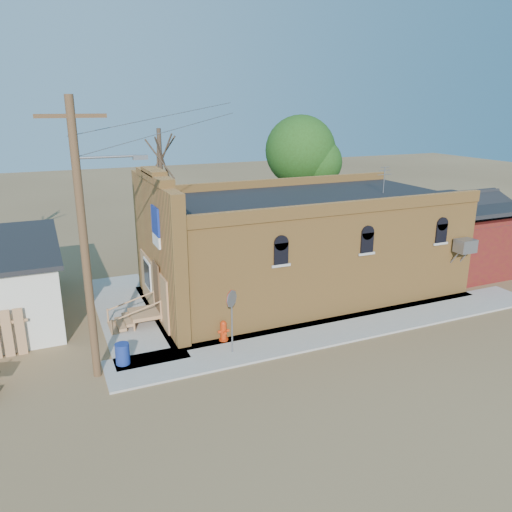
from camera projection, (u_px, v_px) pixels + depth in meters
name	position (u px, v px, depth m)	size (l,w,h in m)	color
ground	(327.00, 345.00, 18.84)	(120.00, 120.00, 0.00)	brown
sidewalk_south	(347.00, 328.00, 20.19)	(19.00, 2.20, 0.08)	#9E9991
sidewalk_west	(130.00, 313.00, 21.68)	(2.60, 10.00, 0.08)	#9E9991
brick_bar	(298.00, 245.00, 23.61)	(16.40, 7.97, 6.30)	#B77A37
red_shed	(456.00, 227.00, 27.40)	(5.40, 6.40, 4.30)	#5C0F17
utility_pole	(85.00, 238.00, 15.39)	(3.12, 0.26, 9.00)	brown
tree_bare_near	(160.00, 157.00, 27.36)	(2.80, 2.80, 7.65)	#4C3B2B
tree_leafy	(300.00, 151.00, 31.25)	(4.40, 4.40, 8.15)	#4C3B2B
fire_hydrant	(224.00, 331.00, 18.95)	(0.45, 0.42, 0.81)	red
stop_sign	(232.00, 305.00, 17.64)	(0.53, 0.47, 2.41)	gray
trash_barrel	(122.00, 354.00, 17.23)	(0.49, 0.49, 0.75)	navy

